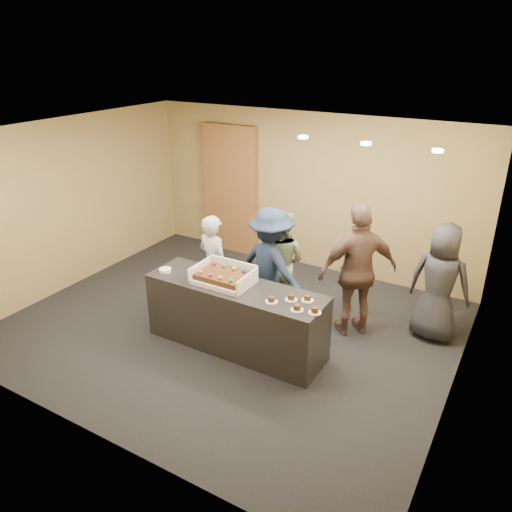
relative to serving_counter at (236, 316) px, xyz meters
name	(u,v)px	position (x,y,z in m)	size (l,w,h in m)	color
room	(228,238)	(-0.34, 0.38, 0.90)	(6.04, 6.00, 2.70)	black
serving_counter	(236,316)	(0.00, 0.00, 0.00)	(2.40, 0.70, 0.90)	black
storage_cabinet	(230,190)	(-1.88, 2.79, 0.75)	(1.09, 0.15, 2.39)	brown
cake_box	(224,278)	(-0.18, 0.03, 0.50)	(0.75, 0.52, 0.22)	white
sheet_cake	(223,276)	(-0.18, 0.00, 0.55)	(0.64, 0.44, 0.12)	#3A210D
plate_stack	(165,270)	(-1.04, -0.12, 0.47)	(0.16, 0.16, 0.04)	white
slice_a	(272,300)	(0.60, -0.14, 0.47)	(0.15, 0.15, 0.07)	white
slice_b	(291,298)	(0.78, 0.03, 0.47)	(0.15, 0.15, 0.07)	white
slice_c	(297,308)	(0.95, -0.16, 0.47)	(0.15, 0.15, 0.07)	white
slice_d	(308,299)	(0.96, 0.11, 0.47)	(0.15, 0.15, 0.07)	white
slice_e	(315,311)	(1.16, -0.12, 0.47)	(0.15, 0.15, 0.07)	white
person_server_grey	(214,266)	(-0.75, 0.60, 0.32)	(0.56, 0.37, 1.54)	#A7A7AD
person_sage_man	(280,263)	(0.05, 1.13, 0.35)	(0.77, 0.60, 1.59)	gray
person_navy_man	(271,267)	(0.07, 0.82, 0.40)	(1.10, 0.63, 1.71)	#18243A
person_brown_extra	(358,271)	(1.22, 1.14, 0.48)	(1.09, 0.45, 1.86)	brown
person_dark_suit	(440,283)	(2.20, 1.57, 0.37)	(0.80, 0.52, 1.64)	#28282E
ceiling_spotlights	(366,143)	(1.26, 0.88, 2.22)	(1.72, 0.12, 0.03)	#FFEAC6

